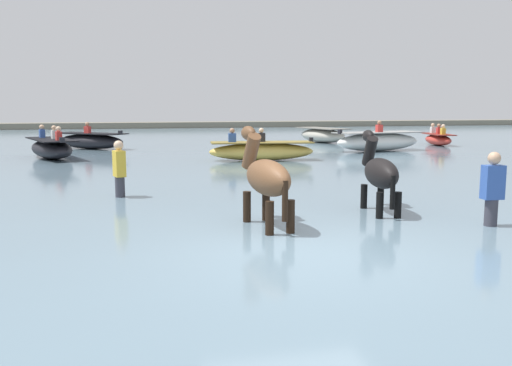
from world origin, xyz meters
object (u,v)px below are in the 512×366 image
Objects in this scene: person_spectator_far at (492,200)px; boat_mid_channel at (378,141)px; boat_far_offshore at (91,141)px; boat_near_starboard at (322,135)px; horse_lead_bay at (266,180)px; boat_distant_east at (51,148)px; boat_near_port at (261,151)px; horse_trailing_black at (380,175)px; boat_mid_outer at (438,139)px; person_wading_close at (120,177)px.

boat_mid_channel is at bearing 71.20° from person_spectator_far.
boat_near_starboard is at bearing 8.22° from boat_far_offshore.
horse_lead_bay is at bearing -112.72° from boat_near_starboard.
boat_distant_east reaches higher than boat_near_starboard.
horse_lead_bay is 10.47m from boat_near_port.
horse_lead_bay is 2.35m from horse_trailing_black.
horse_lead_bay is at bearing -103.53° from boat_near_port.
boat_mid_outer is at bearing 8.80° from boat_distant_east.
boat_near_starboard is at bearing 146.35° from boat_mid_outer.
boat_far_offshore is (-5.89, 16.17, -0.32)m from horse_trailing_black.
boat_mid_outer is 4.91m from boat_mid_channel.
horse_trailing_black is 0.55× the size of boat_far_offshore.
person_wading_close is at bearing -75.01° from boat_distant_east.
boat_near_port is at bearing -154.30° from boat_mid_channel.
horse_lead_bay is at bearing -69.43° from boat_distant_east.
person_wading_close is at bearing -123.60° from boat_near_starboard.
horse_trailing_black is 17.87m from boat_mid_outer.
person_spectator_far is at bearing -119.08° from boat_mid_outer.
boat_far_offshore is (-11.79, 3.90, -0.05)m from boat_mid_channel.
boat_distant_east is at bearing -178.81° from boat_mid_channel.
person_spectator_far is (-4.24, -19.26, 0.05)m from boat_near_starboard.
boat_mid_channel reaches higher than person_wading_close.
horse_trailing_black reaches higher than boat_near_starboard.
boat_distant_east is at bearing 120.26° from horse_trailing_black.
boat_mid_channel is (5.71, 2.75, 0.07)m from boat_near_port.
horse_trailing_black is at bearing 130.44° from person_spectator_far.
boat_distant_east is 13.76m from boat_near_starboard.
boat_mid_outer is 0.77× the size of boat_far_offshore.
boat_near_port is at bearing 55.10° from person_wading_close.
boat_mid_channel is at bearing -85.56° from boat_near_starboard.
boat_near_port is at bearing 95.42° from person_spectator_far.
boat_far_offshore is at bearing 102.18° from horse_lead_bay.
boat_near_starboard is at bearing 24.95° from boat_distant_east.
boat_near_starboard is 5.55m from boat_mid_channel.
horse_trailing_black is 5.31m from person_wading_close.
person_wading_close is (-4.53, 2.76, -0.25)m from horse_trailing_black.
boat_near_starboard is (5.28, 8.29, 0.04)m from boat_near_port.
horse_trailing_black is at bearing -91.15° from boat_near_port.
boat_distant_east is (-7.00, 12.01, -0.31)m from horse_trailing_black.
boat_far_offshore is (-3.63, 16.82, -0.39)m from horse_lead_bay.
boat_distant_east is at bearing 104.99° from person_wading_close.
boat_mid_outer is 16.15m from boat_far_offshore.
boat_far_offshore is at bearing -171.78° from boat_near_starboard.
person_wading_close is at bearing -84.22° from boat_far_offshore.
boat_near_port is 7.61m from boat_distant_east.
boat_near_port is at bearing -47.55° from boat_far_offshore.
boat_distant_east is 2.30× the size of person_wading_close.
boat_mid_outer is 1.63× the size of person_spectator_far.
horse_trailing_black reaches higher than boat_far_offshore.
horse_trailing_black is 13.62m from boat_mid_channel.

